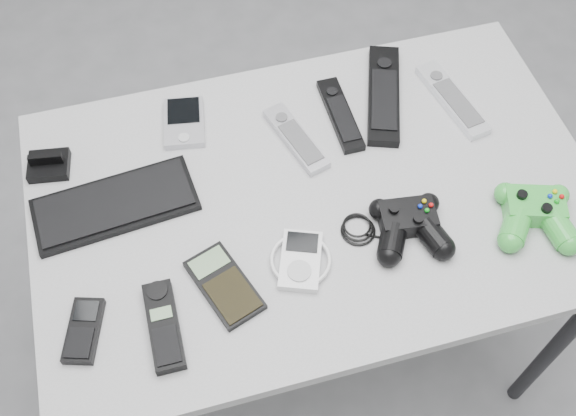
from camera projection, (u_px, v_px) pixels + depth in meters
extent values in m
plane|color=slate|center=(286.00, 355.00, 1.80)|extent=(3.50, 3.50, 0.00)
cube|color=gray|center=(316.00, 198.00, 1.25)|extent=(1.04, 0.67, 0.03)
cylinder|color=black|center=(557.00, 345.00, 1.46)|extent=(0.03, 0.03, 0.67)
cylinder|color=black|center=(89.00, 225.00, 1.62)|extent=(0.03, 0.03, 0.67)
cylinder|color=black|center=(453.00, 144.00, 1.76)|extent=(0.03, 0.03, 0.67)
cube|color=black|center=(115.00, 204.00, 1.21)|extent=(0.30, 0.15, 0.02)
cube|color=black|center=(47.00, 162.00, 1.25)|extent=(0.08, 0.08, 0.04)
cube|color=#B1B1B8|center=(184.00, 122.00, 1.32)|extent=(0.10, 0.13, 0.02)
cube|color=#B1B1B8|center=(296.00, 138.00, 1.30)|extent=(0.09, 0.18, 0.02)
cube|color=black|center=(340.00, 114.00, 1.33)|extent=(0.04, 0.19, 0.02)
cube|color=black|center=(384.00, 94.00, 1.35)|extent=(0.14, 0.26, 0.02)
cube|color=silver|center=(452.00, 99.00, 1.35)|extent=(0.08, 0.21, 0.02)
cube|color=black|center=(84.00, 330.00, 1.08)|extent=(0.08, 0.12, 0.02)
cube|color=black|center=(164.00, 326.00, 1.08)|extent=(0.05, 0.15, 0.02)
cube|color=black|center=(224.00, 285.00, 1.13)|extent=(0.12, 0.17, 0.01)
cube|color=silver|center=(301.00, 260.00, 1.15)|extent=(0.14, 0.14, 0.02)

